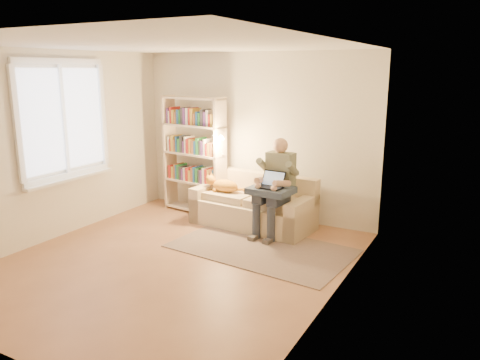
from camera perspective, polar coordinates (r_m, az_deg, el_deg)
The scene contains 13 objects.
floor at distance 5.95m, azimuth -8.10°, elevation -9.88°, with size 4.50×4.50×0.00m, color #916042.
ceiling at distance 5.48m, azimuth -9.02°, elevation 15.98°, with size 4.00×4.50×0.02m, color white.
wall_left at distance 6.95m, azimuth -21.89°, elevation 3.83°, with size 0.02×4.50×2.60m, color silver.
wall_right at distance 4.67m, azimuth 11.51°, elevation 0.28°, with size 0.02×4.50×2.60m, color silver.
wall_back at distance 7.46m, azimuth 1.91°, elevation 5.38°, with size 4.00×0.02×2.60m, color silver.
window at distance 7.02m, azimuth -20.41°, elevation 4.67°, with size 0.12×1.52×1.69m.
sofa at distance 7.13m, azimuth 1.71°, elevation -3.38°, with size 1.88×0.96×0.77m.
person at distance 6.66m, azimuth 4.40°, elevation -0.24°, with size 0.44×0.66×1.39m.
cat at distance 7.19m, azimuth -1.78°, elevation -0.65°, with size 0.66×0.26×0.24m.
blanket at distance 6.57m, azimuth 3.75°, elevation -1.26°, with size 0.59×0.48×0.09m, color #2C384D.
laptop at distance 6.56m, azimuth 3.81°, elevation -0.39°, with size 0.36×0.33×0.28m.
bookshelf at distance 7.67m, azimuth -5.62°, elevation 3.73°, with size 1.27×0.51×1.92m.
rug at distance 6.31m, azimuth 2.60°, elevation -8.32°, with size 2.33×1.38×0.01m, color #836C5F.
Camera 1 is at (3.31, -4.36, 2.33)m, focal length 35.00 mm.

